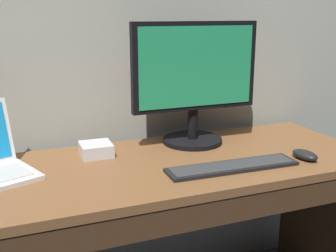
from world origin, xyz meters
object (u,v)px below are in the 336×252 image
Objects in this scene: external_monitor at (195,79)px; wired_keyboard at (232,167)px; external_drive_box at (96,149)px; computer_mouse at (305,155)px.

external_monitor reaches higher than wired_keyboard.
wired_keyboard is 4.07× the size of external_drive_box.
computer_mouse reaches higher than wired_keyboard.
computer_mouse is 0.94× the size of external_drive_box.
wired_keyboard is 0.54m from external_drive_box.
external_monitor is 4.75× the size of computer_mouse.
external_monitor reaches higher than external_drive_box.
computer_mouse is at bearing -2.75° from wired_keyboard.
computer_mouse is (0.31, -0.35, -0.26)m from external_monitor.
computer_mouse is at bearing -24.82° from external_drive_box.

